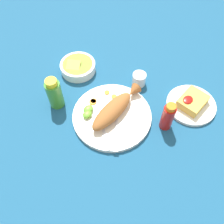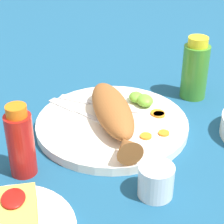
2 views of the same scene
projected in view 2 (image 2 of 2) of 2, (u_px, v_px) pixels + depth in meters
ground_plane at (112, 128)px, 0.83m from camera, size 4.00×4.00×0.00m
main_plate at (112, 124)px, 0.82m from camera, size 0.31×0.31×0.02m
fried_fish at (114, 113)px, 0.79m from camera, size 0.26×0.08×0.05m
fork_near at (78, 111)px, 0.85m from camera, size 0.15×0.13×0.00m
fork_far at (93, 103)px, 0.88m from camera, size 0.11×0.16×0.00m
carrot_slice_near at (146, 136)px, 0.77m from camera, size 0.02×0.02×0.00m
carrot_slice_mid at (164, 133)px, 0.78m from camera, size 0.02×0.02×0.00m
carrot_slice_far at (158, 113)px, 0.84m from camera, size 0.03×0.03×0.00m
carrot_slice_extra at (159, 114)px, 0.84m from camera, size 0.02×0.02×0.00m
lime_wedge_main at (145, 100)px, 0.87m from camera, size 0.04×0.04×0.02m
lime_wedge_side at (136, 97)px, 0.88m from camera, size 0.04×0.03×0.02m
hot_sauce_bottle_red at (21, 142)px, 0.67m from camera, size 0.05×0.05×0.13m
hot_sauce_bottle_green at (195, 69)px, 0.91m from camera, size 0.06×0.06×0.14m
salt_cup at (156, 182)px, 0.65m from camera, size 0.06×0.06×0.05m
fries_pile at (5, 221)px, 0.56m from camera, size 0.11×0.09×0.04m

